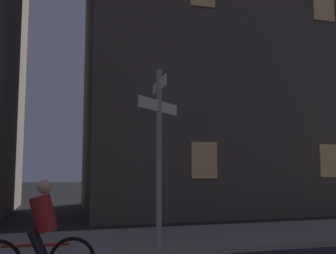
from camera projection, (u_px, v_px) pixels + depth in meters
name	position (u px, v px, depth m)	size (l,w,h in m)	color
sidewalk_kerb	(150.00, 240.00, 8.79)	(40.00, 2.81, 0.14)	gray
signpost	(159.00, 141.00, 7.96)	(1.12, 1.13, 3.77)	gray
cyclist	(40.00, 236.00, 5.77)	(1.82, 0.35, 1.61)	black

